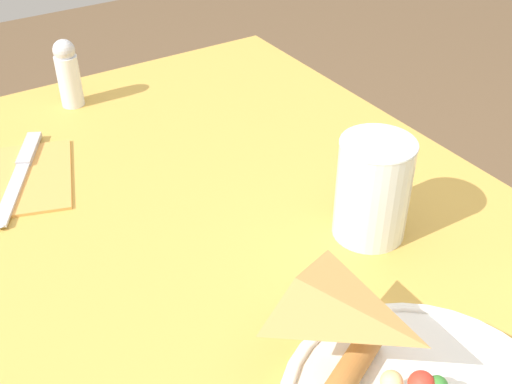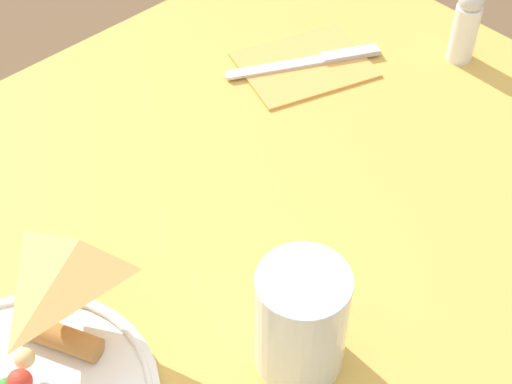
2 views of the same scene
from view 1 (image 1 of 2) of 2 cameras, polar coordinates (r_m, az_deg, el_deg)
dining_table at (r=0.72m, az=1.30°, el=-16.62°), size 1.30×0.79×0.70m
milk_glass at (r=0.73m, az=10.33°, el=0.03°), size 0.09×0.09×0.12m
napkin_folded at (r=0.90m, az=-20.27°, el=1.14°), size 0.20×0.18×0.00m
butter_knife at (r=0.91m, az=-20.18°, el=1.80°), size 0.20×0.12×0.01m
salt_shaker at (r=1.05m, az=-16.37°, el=10.13°), size 0.04×0.04×0.11m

